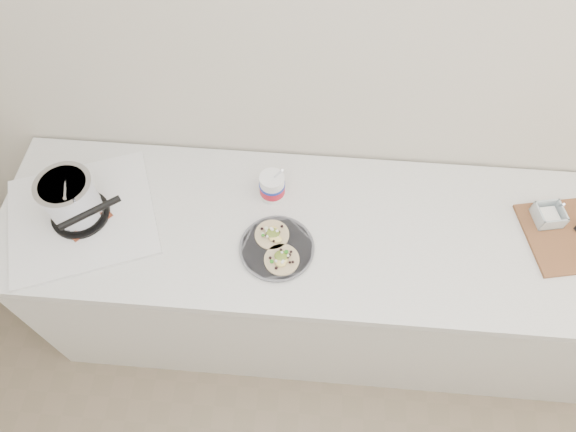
# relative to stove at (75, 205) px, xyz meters

# --- Properties ---
(counter) EXTENTS (2.44, 0.66, 0.90)m
(counter) POSITION_rel_stove_xyz_m (0.91, 0.04, -0.53)
(counter) COLOR silver
(counter) RESTS_ON ground
(stove) EXTENTS (0.63, 0.61, 0.24)m
(stove) POSITION_rel_stove_xyz_m (0.00, 0.00, 0.00)
(stove) COLOR silver
(stove) RESTS_ON counter
(taco_plate) EXTENTS (0.26, 0.26, 0.04)m
(taco_plate) POSITION_rel_stove_xyz_m (0.70, -0.07, -0.06)
(taco_plate) COLOR #58585F
(taco_plate) RESTS_ON counter
(tub) EXTENTS (0.09, 0.09, 0.21)m
(tub) POSITION_rel_stove_xyz_m (0.67, 0.15, -0.01)
(tub) COLOR white
(tub) RESTS_ON counter
(bacon_plate) EXTENTS (0.24, 0.24, 0.02)m
(bacon_plate) POSITION_rel_stove_xyz_m (0.05, -0.04, -0.07)
(bacon_plate) COLOR tan
(bacon_plate) RESTS_ON counter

